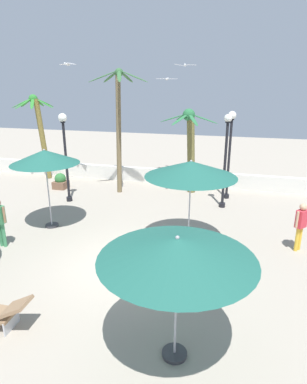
{
  "coord_description": "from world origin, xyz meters",
  "views": [
    {
      "loc": [
        3.13,
        -8.56,
        5.41
      ],
      "look_at": [
        0.0,
        3.14,
        1.4
      ],
      "focal_mm": 30.48,
      "sensor_mm": 36.0,
      "label": 1
    }
  ],
  "objects_px": {
    "palm_tree_0": "(40,127)",
    "seagull_2": "(167,79)",
    "patio_umbrella_3": "(191,169)",
    "seagull_0": "(185,65)",
    "lamp_post_0": "(65,147)",
    "seagull_1": "(67,64)",
    "lamp_post_1": "(230,146)",
    "palm_tree_2": "(190,141)",
    "guest_1": "(301,222)",
    "lamp_post_2": "(226,155)",
    "patio_umbrella_2": "(177,249)",
    "planter": "(61,181)",
    "patio_umbrella_1": "(45,157)",
    "palm_tree_1": "(119,118)"
  },
  "relations": [
    {
      "from": "palm_tree_1",
      "to": "lamp_post_1",
      "type": "bearing_deg",
      "value": 4.81
    },
    {
      "from": "lamp_post_1",
      "to": "seagull_2",
      "type": "xyz_separation_m",
      "value": [
        -3.79,
        2.93,
        3.06
      ]
    },
    {
      "from": "patio_umbrella_1",
      "to": "lamp_post_1",
      "type": "distance_m",
      "value": 8.45
    },
    {
      "from": "seagull_2",
      "to": "patio_umbrella_2",
      "type": "bearing_deg",
      "value": -76.26
    },
    {
      "from": "lamp_post_2",
      "to": "seagull_1",
      "type": "height_order",
      "value": "seagull_1"
    },
    {
      "from": "palm_tree_1",
      "to": "planter",
      "type": "xyz_separation_m",
      "value": [
        -3.41,
        -0.25,
        -3.44
      ]
    },
    {
      "from": "palm_tree_0",
      "to": "lamp_post_2",
      "type": "bearing_deg",
      "value": -12.04
    },
    {
      "from": "palm_tree_2",
      "to": "lamp_post_0",
      "type": "distance_m",
      "value": 6.13
    },
    {
      "from": "patio_umbrella_3",
      "to": "seagull_1",
      "type": "height_order",
      "value": "seagull_1"
    },
    {
      "from": "palm_tree_2",
      "to": "guest_1",
      "type": "distance_m",
      "value": 7.31
    },
    {
      "from": "patio_umbrella_3",
      "to": "lamp_post_0",
      "type": "height_order",
      "value": "lamp_post_0"
    },
    {
      "from": "palm_tree_0",
      "to": "seagull_2",
      "type": "relative_size",
      "value": 4.37
    },
    {
      "from": "seagull_1",
      "to": "planter",
      "type": "relative_size",
      "value": 1.23
    },
    {
      "from": "guest_1",
      "to": "seagull_1",
      "type": "bearing_deg",
      "value": 157.56
    },
    {
      "from": "patio_umbrella_2",
      "to": "palm_tree_1",
      "type": "height_order",
      "value": "palm_tree_1"
    },
    {
      "from": "lamp_post_0",
      "to": "seagull_1",
      "type": "height_order",
      "value": "seagull_1"
    },
    {
      "from": "patio_umbrella_2",
      "to": "guest_1",
      "type": "bearing_deg",
      "value": 60.56
    },
    {
      "from": "lamp_post_2",
      "to": "seagull_2",
      "type": "height_order",
      "value": "seagull_2"
    },
    {
      "from": "guest_1",
      "to": "seagull_1",
      "type": "height_order",
      "value": "seagull_1"
    },
    {
      "from": "patio_umbrella_2",
      "to": "palm_tree_2",
      "type": "height_order",
      "value": "palm_tree_2"
    },
    {
      "from": "lamp_post_0",
      "to": "seagull_1",
      "type": "xyz_separation_m",
      "value": [
        -0.59,
        1.91,
        3.69
      ]
    },
    {
      "from": "patio_umbrella_1",
      "to": "palm_tree_0",
      "type": "height_order",
      "value": "palm_tree_0"
    },
    {
      "from": "patio_umbrella_1",
      "to": "seagull_1",
      "type": "height_order",
      "value": "seagull_1"
    },
    {
      "from": "guest_1",
      "to": "seagull_0",
      "type": "distance_m",
      "value": 11.23
    },
    {
      "from": "lamp_post_2",
      "to": "seagull_0",
      "type": "distance_m",
      "value": 6.67
    },
    {
      "from": "patio_umbrella_3",
      "to": "palm_tree_0",
      "type": "distance_m",
      "value": 11.91
    },
    {
      "from": "lamp_post_0",
      "to": "lamp_post_1",
      "type": "distance_m",
      "value": 7.76
    },
    {
      "from": "seagull_0",
      "to": "seagull_1",
      "type": "bearing_deg",
      "value": -143.38
    },
    {
      "from": "patio_umbrella_2",
      "to": "lamp_post_0",
      "type": "height_order",
      "value": "lamp_post_0"
    },
    {
      "from": "patio_umbrella_1",
      "to": "seagull_1",
      "type": "xyz_separation_m",
      "value": [
        -1.4,
        4.79,
        3.53
      ]
    },
    {
      "from": "lamp_post_0",
      "to": "planter",
      "type": "bearing_deg",
      "value": 130.28
    },
    {
      "from": "patio_umbrella_2",
      "to": "seagull_2",
      "type": "height_order",
      "value": "seagull_2"
    },
    {
      "from": "lamp_post_1",
      "to": "planter",
      "type": "relative_size",
      "value": 4.99
    },
    {
      "from": "guest_1",
      "to": "seagull_2",
      "type": "bearing_deg",
      "value": 129.38
    },
    {
      "from": "patio_umbrella_3",
      "to": "palm_tree_0",
      "type": "height_order",
      "value": "palm_tree_0"
    },
    {
      "from": "lamp_post_0",
      "to": "seagull_2",
      "type": "height_order",
      "value": "seagull_2"
    },
    {
      "from": "lamp_post_0",
      "to": "seagull_1",
      "type": "distance_m",
      "value": 4.2
    },
    {
      "from": "palm_tree_1",
      "to": "guest_1",
      "type": "xyz_separation_m",
      "value": [
        8.06,
        -4.44,
        -2.79
      ]
    },
    {
      "from": "seagull_2",
      "to": "planter",
      "type": "distance_m",
      "value": 8.18
    },
    {
      "from": "palm_tree_2",
      "to": "lamp_post_0",
      "type": "xyz_separation_m",
      "value": [
        -5.38,
        -2.94,
        -0.04
      ]
    },
    {
      "from": "patio_umbrella_2",
      "to": "palm_tree_2",
      "type": "relative_size",
      "value": 0.71
    },
    {
      "from": "guest_1",
      "to": "palm_tree_0",
      "type": "bearing_deg",
      "value": 156.59
    },
    {
      "from": "guest_1",
      "to": "lamp_post_2",
      "type": "bearing_deg",
      "value": 127.73
    },
    {
      "from": "patio_umbrella_3",
      "to": "seagull_0",
      "type": "relative_size",
      "value": 2.54
    },
    {
      "from": "patio_umbrella_2",
      "to": "lamp_post_2",
      "type": "bearing_deg",
      "value": 87.54
    },
    {
      "from": "lamp_post_0",
      "to": "lamp_post_1",
      "type": "relative_size",
      "value": 0.99
    },
    {
      "from": "patio_umbrella_2",
      "to": "seagull_1",
      "type": "distance_m",
      "value": 13.02
    },
    {
      "from": "palm_tree_0",
      "to": "palm_tree_1",
      "type": "bearing_deg",
      "value": -14.53
    },
    {
      "from": "patio_umbrella_3",
      "to": "seagull_0",
      "type": "distance_m",
      "value": 9.84
    },
    {
      "from": "palm_tree_0",
      "to": "planter",
      "type": "relative_size",
      "value": 5.75
    }
  ]
}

